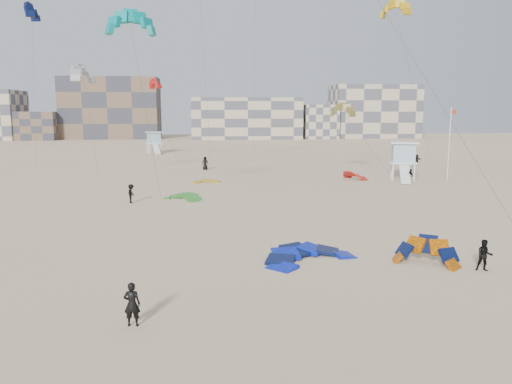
{
  "coord_description": "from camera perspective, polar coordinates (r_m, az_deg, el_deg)",
  "views": [
    {
      "loc": [
        -1.21,
        -20.74,
        7.93
      ],
      "look_at": [
        1.33,
        6.0,
        3.6
      ],
      "focal_mm": 35.0,
      "sensor_mm": 36.0,
      "label": 1
    }
  ],
  "objects": [
    {
      "name": "ground",
      "position": [
        22.23,
        -1.99,
        -11.74
      ],
      "size": [
        320.0,
        320.0,
        0.0
      ],
      "primitive_type": "plane",
      "color": "beige",
      "rests_on": "ground"
    },
    {
      "name": "kite_ground_blue",
      "position": [
        27.5,
        5.93,
        -7.65
      ],
      "size": [
        6.71,
        6.82,
        1.79
      ],
      "primitive_type": null,
      "rotation": [
        0.17,
        0.0,
        0.48
      ],
      "color": "#0E29C5",
      "rests_on": "ground"
    },
    {
      "name": "kite_ground_orange",
      "position": [
        28.02,
        18.78,
        -7.79
      ],
      "size": [
        4.56,
        4.55,
        3.33
      ],
      "primitive_type": null,
      "rotation": [
        0.92,
        0.0,
        -0.57
      ],
      "color": "#FC7400",
      "rests_on": "ground"
    },
    {
      "name": "kite_ground_green",
      "position": [
        46.29,
        -8.37,
        -0.81
      ],
      "size": [
        5.05,
        5.1,
        1.62
      ],
      "primitive_type": null,
      "rotation": [
        0.22,
        0.0,
        -0.64
      ],
      "color": "#1D9326",
      "rests_on": "ground"
    },
    {
      "name": "kite_ground_red_far",
      "position": [
        60.55,
        11.14,
        1.45
      ],
      "size": [
        4.42,
        4.33,
        2.91
      ],
      "primitive_type": null,
      "rotation": [
        0.56,
        0.0,
        2.02
      ],
      "color": "red",
      "rests_on": "ground"
    },
    {
      "name": "kite_ground_yellow",
      "position": [
        56.93,
        -5.66,
        1.1
      ],
      "size": [
        2.98,
        3.12,
        0.54
      ],
      "primitive_type": null,
      "rotation": [
        0.05,
        0.0,
        0.08
      ],
      "color": "#C4920F",
      "rests_on": "ground"
    },
    {
      "name": "kitesurfer_main",
      "position": [
        19.58,
        -13.99,
        -12.33
      ],
      "size": [
        0.64,
        0.45,
        1.7
      ],
      "primitive_type": "imported",
      "rotation": [
        0.0,
        0.0,
        3.08
      ],
      "color": "black",
      "rests_on": "ground"
    },
    {
      "name": "kitesurfer_b",
      "position": [
        27.69,
        24.66,
        -6.61
      ],
      "size": [
        0.95,
        0.84,
        1.61
      ],
      "primitive_type": "imported",
      "rotation": [
        0.0,
        0.0,
        -0.35
      ],
      "color": "black",
      "rests_on": "ground"
    },
    {
      "name": "kitesurfer_c",
      "position": [
        45.11,
        -14.07,
        -0.17
      ],
      "size": [
        0.78,
        1.16,
        1.67
      ],
      "primitive_type": "imported",
      "rotation": [
        0.0,
        0.0,
        1.42
      ],
      "color": "black",
      "rests_on": "ground"
    },
    {
      "name": "kitesurfer_d",
      "position": [
        58.59,
        17.24,
        1.75
      ],
      "size": [
        0.6,
        1.01,
        1.6
      ],
      "primitive_type": "imported",
      "rotation": [
        0.0,
        0.0,
        1.81
      ],
      "color": "black",
      "rests_on": "ground"
    },
    {
      "name": "kitesurfer_e",
      "position": [
        69.28,
        -5.84,
        3.29
      ],
      "size": [
        0.94,
        0.65,
        1.82
      ],
      "primitive_type": "imported",
      "rotation": [
        0.0,
        0.0,
        -0.09
      ],
      "color": "black",
      "rests_on": "ground"
    },
    {
      "name": "kitesurfer_f",
      "position": [
        78.92,
        17.9,
        3.53
      ],
      "size": [
        1.24,
        1.51,
        1.62
      ],
      "primitive_type": "imported",
      "rotation": [
        0.0,
        0.0,
        -0.98
      ],
      "color": "black",
      "rests_on": "ground"
    },
    {
      "name": "kite_fly_teal_a",
      "position": [
        41.33,
        -14.14,
        18.0
      ],
      "size": [
        4.04,
        4.06,
        14.78
      ],
      "rotation": [
        0.0,
        0.0,
        0.14
      ],
      "color": "#048D9D",
      "rests_on": "ground"
    },
    {
      "name": "kite_fly_grey",
      "position": [
        60.14,
        -19.22,
        12.44
      ],
      "size": [
        4.77,
        7.44,
        12.42
      ],
      "rotation": [
        0.0,
        0.0,
        1.26
      ],
      "color": "#B9B9B9",
      "rests_on": "ground"
    },
    {
      "name": "kite_fly_olive",
      "position": [
        63.98,
        9.82,
        9.08
      ],
      "size": [
        4.45,
        15.65,
        8.15
      ],
      "rotation": [
        0.0,
        0.0,
        -0.69
      ],
      "color": "brown",
      "rests_on": "ground"
    },
    {
      "name": "kite_fly_yellow",
      "position": [
        70.87,
        15.59,
        19.42
      ],
      "size": [
        11.27,
        8.42,
        21.31
      ],
      "rotation": [
        0.0,
        0.0,
        -0.91
      ],
      "color": "#C4920F",
      "rests_on": "ground"
    },
    {
      "name": "kite_fly_navy",
      "position": [
        72.46,
        -24.25,
        18.17
      ],
      "size": [
        4.28,
        5.14,
        20.71
      ],
      "rotation": [
        0.0,
        0.0,
        1.7
      ],
      "color": "#090939",
      "rests_on": "ground"
    },
    {
      "name": "kite_fly_red",
      "position": [
        82.69,
        -11.46,
        11.93
      ],
      "size": [
        5.42,
        6.96,
        12.39
      ],
      "rotation": [
        0.0,
        0.0,
        2.1
      ],
      "color": "red",
      "rests_on": "ground"
    },
    {
      "name": "lifeguard_tower_near",
      "position": [
        61.16,
        16.48,
        3.41
      ],
      "size": [
        3.92,
        6.54,
        4.46
      ],
      "rotation": [
        0.0,
        0.0,
        -0.29
      ],
      "color": "white",
      "rests_on": "ground"
    },
    {
      "name": "lifeguard_tower_far",
      "position": [
        98.6,
        -11.58,
        5.55
      ],
      "size": [
        3.59,
        6.03,
        4.14
      ],
      "rotation": [
        0.0,
        0.0,
        0.27
      ],
      "color": "white",
      "rests_on": "ground"
    },
    {
      "name": "flagpole",
      "position": [
        61.23,
        21.23,
        5.24
      ],
      "size": [
        0.69,
        0.11,
        8.43
      ],
      "color": "white",
      "rests_on": "ground"
    },
    {
      "name": "condo_west_b",
      "position": [
        157.4,
        -16.17,
        9.18
      ],
      "size": [
        28.0,
        14.0,
        18.0
      ],
      "primitive_type": "cube",
      "color": "brown",
      "rests_on": "ground"
    },
    {
      "name": "condo_mid",
      "position": [
        151.17,
        -1.18,
        8.42
      ],
      "size": [
        32.0,
        16.0,
        12.0
      ],
      "primitive_type": "cube",
      "color": "#C4B090",
      "rests_on": "ground"
    },
    {
      "name": "condo_east",
      "position": [
        161.09,
        13.28,
        8.93
      ],
      "size": [
        26.0,
        14.0,
        16.0
      ],
      "primitive_type": "cube",
      "color": "#C4B090",
      "rests_on": "ground"
    },
    {
      "name": "condo_fill_left",
      "position": [
        156.59,
        -23.75,
        6.94
      ],
      "size": [
        12.0,
        10.0,
        8.0
      ],
      "primitive_type": "cube",
      "color": "brown",
      "rests_on": "ground"
    },
    {
      "name": "condo_fill_right",
      "position": [
        152.43,
        7.24,
        7.98
      ],
      "size": [
        10.0,
        10.0,
        10.0
      ],
      "primitive_type": "cube",
      "color": "#C4B090",
      "rests_on": "ground"
    }
  ]
}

